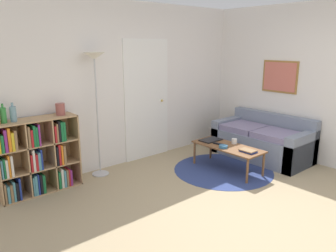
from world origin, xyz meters
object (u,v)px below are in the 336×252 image
object	(u,v)px
coffee_table	(228,148)
bottle_right	(13,114)
bookshelf	(35,157)
couch	(263,141)
floor_lamp	(95,72)
cup	(234,141)
bowl	(223,147)
vase_on_shelf	(60,109)
bottle_middle	(3,115)
laptop	(211,140)

from	to	relation	value
coffee_table	bottle_right	xyz separation A→B (m)	(-2.77, 1.14, 0.75)
bookshelf	couch	xyz separation A→B (m)	(3.53, -1.15, -0.21)
floor_lamp	cup	xyz separation A→B (m)	(1.79, -1.13, -1.12)
couch	bowl	world-z (taller)	couch
floor_lamp	bowl	xyz separation A→B (m)	(1.49, -1.16, -1.15)
bookshelf	vase_on_shelf	size ratio (longest dim) A/B	6.49
bottle_right	vase_on_shelf	size ratio (longest dim) A/B	1.48
cup	bottle_middle	world-z (taller)	bottle_middle
bookshelf	coffee_table	bearing A→B (deg)	-24.04
coffee_table	laptop	size ratio (longest dim) A/B	3.22
couch	bowl	xyz separation A→B (m)	(-1.10, -0.00, 0.13)
bowl	bottle_middle	bearing A→B (deg)	157.17
floor_lamp	bottle_middle	bearing A→B (deg)	179.94
vase_on_shelf	bottle_middle	bearing A→B (deg)	-179.88
bookshelf	coffee_table	world-z (taller)	bookshelf
bottle_middle	vase_on_shelf	distance (m)	0.71
bowl	bottle_right	bearing A→B (deg)	156.33
vase_on_shelf	coffee_table	bearing A→B (deg)	-27.84
couch	vase_on_shelf	bearing A→B (deg)	159.76
bookshelf	floor_lamp	world-z (taller)	floor_lamp
coffee_table	couch	bearing A→B (deg)	-0.67
couch	bottle_right	distance (m)	4.00
floor_lamp	bottle_right	size ratio (longest dim) A/B	7.67
bookshelf	cup	distance (m)	2.96
cup	couch	bearing A→B (deg)	-1.65
laptop	vase_on_shelf	world-z (taller)	vase_on_shelf
bottle_middle	bottle_right	bearing A→B (deg)	-0.57
bottle_right	laptop	bearing A→B (deg)	-15.34
bookshelf	cup	size ratio (longest dim) A/B	12.60
floor_lamp	laptop	world-z (taller)	floor_lamp
laptop	vase_on_shelf	size ratio (longest dim) A/B	2.19
cup	coffee_table	bearing A→B (deg)	-176.11
bookshelf	couch	size ratio (longest dim) A/B	0.65
bookshelf	bottle_right	size ratio (longest dim) A/B	4.40
bookshelf	bowl	size ratio (longest dim) A/B	7.81
vase_on_shelf	bookshelf	bearing A→B (deg)	-179.51
couch	coffee_table	distance (m)	0.97
vase_on_shelf	cup	bearing A→B (deg)	-25.84
floor_lamp	laptop	distance (m)	2.15
coffee_table	cup	size ratio (longest dim) A/B	13.66
couch	bottle_right	bearing A→B (deg)	162.85
bookshelf	coffee_table	xyz separation A→B (m)	(2.56, -1.14, -0.13)
floor_lamp	laptop	bearing A→B (deg)	-25.01
floor_lamp	bottle_middle	size ratio (longest dim) A/B	7.66
bowl	cup	bearing A→B (deg)	5.26
laptop	vase_on_shelf	bearing A→B (deg)	160.67
vase_on_shelf	laptop	bearing A→B (deg)	-19.33
bottle_middle	cup	bearing A→B (deg)	-20.34
floor_lamp	cup	bearing A→B (deg)	-32.26
coffee_table	bottle_right	distance (m)	3.09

